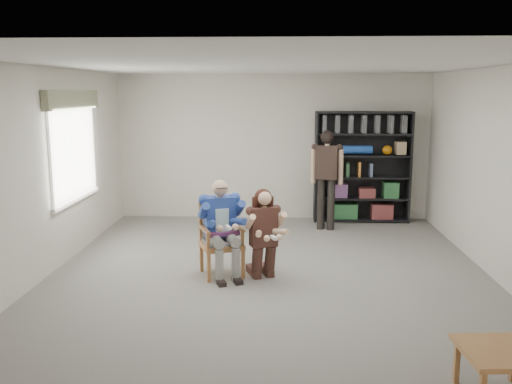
# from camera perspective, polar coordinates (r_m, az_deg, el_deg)

# --- Properties ---
(room_shell) EXTENTS (6.00, 7.00, 2.80)m
(room_shell) POSITION_cam_1_polar(r_m,az_deg,el_deg) (7.08, 1.40, 1.89)
(room_shell) COLOR beige
(room_shell) RESTS_ON ground
(floor) EXTENTS (6.00, 7.00, 0.01)m
(floor) POSITION_cam_1_polar(r_m,az_deg,el_deg) (7.42, 1.35, -8.87)
(floor) COLOR slate
(floor) RESTS_ON ground
(window_left) EXTENTS (0.16, 2.00, 1.75)m
(window_left) POSITION_cam_1_polar(r_m,az_deg,el_deg) (8.61, -18.53, 4.43)
(window_left) COLOR silver
(window_left) RESTS_ON room_shell
(armchair) EXTENTS (0.75, 0.74, 1.01)m
(armchair) POSITION_cam_1_polar(r_m,az_deg,el_deg) (7.34, -3.65, -4.95)
(armchair) COLOR brown
(armchair) RESTS_ON floor
(seated_man) EXTENTS (0.81, 0.94, 1.32)m
(seated_man) POSITION_cam_1_polar(r_m,az_deg,el_deg) (7.30, -3.66, -3.80)
(seated_man) COLOR navy
(seated_man) RESTS_ON floor
(kneeling_woman) EXTENTS (0.76, 0.94, 1.21)m
(kneeling_woman) POSITION_cam_1_polar(r_m,az_deg,el_deg) (7.16, 0.87, -4.53)
(kneeling_woman) COLOR #3B241C
(kneeling_woman) RESTS_ON floor
(bookshelf) EXTENTS (1.80, 0.38, 2.10)m
(bookshelf) POSITION_cam_1_polar(r_m,az_deg,el_deg) (10.49, 11.11, 2.59)
(bookshelf) COLOR black
(bookshelf) RESTS_ON floor
(standing_man) EXTENTS (0.60, 0.42, 1.78)m
(standing_man) POSITION_cam_1_polar(r_m,az_deg,el_deg) (9.76, 7.42, 1.18)
(standing_man) COLOR black
(standing_man) RESTS_ON floor
(side_table) EXTENTS (0.66, 0.66, 0.43)m
(side_table) POSITION_cam_1_polar(r_m,az_deg,el_deg) (5.03, 24.20, -17.05)
(side_table) COLOR brown
(side_table) RESTS_ON floor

